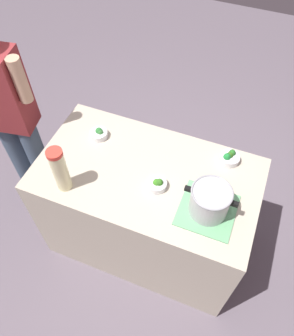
# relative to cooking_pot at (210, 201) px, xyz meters

# --- Properties ---
(ground_plane) EXTENTS (8.00, 8.00, 0.00)m
(ground_plane) POSITION_rel_cooking_pot_xyz_m (0.41, -0.12, -1.02)
(ground_plane) COLOR slate
(counter_slab) EXTENTS (1.38, 0.78, 0.91)m
(counter_slab) POSITION_rel_cooking_pot_xyz_m (0.41, -0.12, -0.56)
(counter_slab) COLOR #BAAF99
(counter_slab) RESTS_ON ground_plane
(dish_cloth) EXTENTS (0.31, 0.32, 0.01)m
(dish_cloth) POSITION_rel_cooking_pot_xyz_m (-0.00, 0.00, -0.10)
(dish_cloth) COLOR #6AB178
(dish_cloth) RESTS_ON counter_slab
(cooking_pot) EXTENTS (0.29, 0.22, 0.19)m
(cooking_pot) POSITION_rel_cooking_pot_xyz_m (0.00, 0.00, 0.00)
(cooking_pot) COLOR #B7B7BC
(cooking_pot) RESTS_ON dish_cloth
(lemonade_pitcher) EXTENTS (0.09, 0.09, 0.32)m
(lemonade_pitcher) POSITION_rel_cooking_pot_xyz_m (0.83, 0.15, 0.05)
(lemonade_pitcher) COLOR beige
(lemonade_pitcher) RESTS_ON counter_slab
(broccoli_bowl_front) EXTENTS (0.12, 0.12, 0.07)m
(broccoli_bowl_front) POSITION_rel_cooking_pot_xyz_m (0.32, -0.04, -0.08)
(broccoli_bowl_front) COLOR silver
(broccoli_bowl_front) RESTS_ON counter_slab
(broccoli_bowl_center) EXTENTS (0.12, 0.12, 0.07)m
(broccoli_bowl_center) POSITION_rel_cooking_pot_xyz_m (0.82, -0.28, -0.08)
(broccoli_bowl_center) COLOR silver
(broccoli_bowl_center) RESTS_ON counter_slab
(broccoli_bowl_back) EXTENTS (0.12, 0.12, 0.07)m
(broccoli_bowl_back) POSITION_rel_cooking_pot_xyz_m (-0.03, -0.40, -0.08)
(broccoli_bowl_back) COLOR silver
(broccoli_bowl_back) RESTS_ON counter_slab
(person_cook) EXTENTS (0.50, 0.26, 1.66)m
(person_cook) POSITION_rel_cooking_pot_xyz_m (1.45, -0.19, -0.10)
(person_cook) COLOR #43556A
(person_cook) RESTS_ON ground_plane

